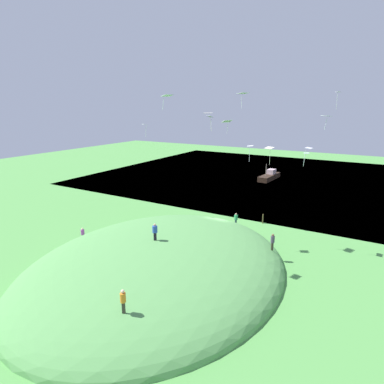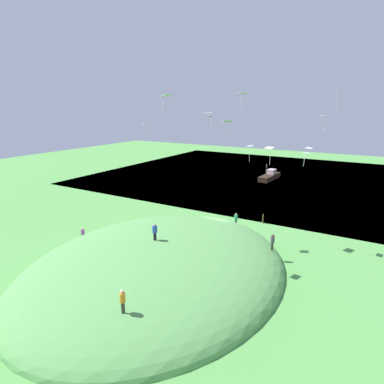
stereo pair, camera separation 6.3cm
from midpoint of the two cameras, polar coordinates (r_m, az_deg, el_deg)
ground_plane at (r=40.48m, az=4.85°, el=-6.81°), size 160.00×160.00×0.00m
lake_water at (r=72.46m, az=16.94°, el=2.19°), size 59.02×80.00×0.40m
grass_hill at (r=31.59m, az=-6.01°, el=-13.40°), size 28.45×22.91×5.67m
boat_on_lake at (r=70.06m, az=13.59°, el=2.72°), size 7.64×2.63×3.53m
person_watching_kites at (r=30.26m, az=-6.54°, el=-6.69°), size 0.64×0.64×1.65m
person_with_child at (r=32.93m, az=14.10°, el=-8.23°), size 0.53×0.53×1.74m
person_on_hilltop at (r=22.10m, az=-12.10°, el=-17.89°), size 0.48×0.48×1.69m
person_near_shore at (r=39.20m, az=-18.70°, el=-6.80°), size 0.53×0.53×1.56m
person_walking_path at (r=41.33m, az=7.82°, el=-4.55°), size 0.50×0.50×1.57m
kite_0 at (r=41.07m, az=6.26°, el=12.24°), size 1.41×1.27×1.70m
kite_1 at (r=39.78m, az=10.30°, el=7.87°), size 1.12×0.91×1.98m
kite_2 at (r=47.93m, az=3.26°, el=13.13°), size 1.11×1.21×1.35m
kite_3 at (r=44.91m, az=13.57°, el=7.46°), size 1.18×1.37×2.39m
kite_4 at (r=33.05m, az=2.95°, el=13.58°), size 0.94×1.06×1.83m
kite_5 at (r=41.67m, az=22.74°, el=12.23°), size 1.44×1.42×1.65m
kite_6 at (r=34.07m, az=19.97°, el=7.23°), size 0.92×0.69×1.26m
kite_7 at (r=40.87m, az=24.47°, el=15.51°), size 0.80×0.71×1.97m
kite_8 at (r=28.02m, az=-4.42°, el=16.54°), size 1.03×0.83×1.26m
kite_9 at (r=39.31m, az=-8.24°, el=11.56°), size 0.91×0.96×1.50m
kite_10 at (r=33.93m, az=9.04°, el=16.78°), size 1.30×1.10×1.58m
kite_11 at (r=39.40m, az=19.58°, el=6.27°), size 0.70×0.74×1.52m
mooring_post at (r=43.51m, az=12.46°, el=-4.65°), size 0.14×0.14×1.28m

